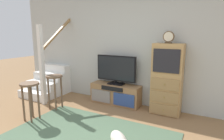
{
  "coord_description": "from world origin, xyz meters",
  "views": [
    {
      "loc": [
        1.59,
        -1.53,
        1.61
      ],
      "look_at": [
        -0.17,
        1.78,
        0.88
      ],
      "focal_mm": 30.23,
      "sensor_mm": 36.0,
      "label": 1
    }
  ],
  "objects_px": {
    "media_console": "(116,94)",
    "side_cabinet": "(167,79)",
    "television": "(116,69)",
    "desk_clock": "(169,37)",
    "bar_stool_far": "(55,84)",
    "bar_stool_near": "(30,93)"
  },
  "relations": [
    {
      "from": "television",
      "to": "desk_clock",
      "type": "bearing_deg",
      "value": -1.46
    },
    {
      "from": "desk_clock",
      "to": "bar_stool_near",
      "type": "distance_m",
      "value": 2.79
    },
    {
      "from": "television",
      "to": "desk_clock",
      "type": "distance_m",
      "value": 1.34
    },
    {
      "from": "side_cabinet",
      "to": "bar_stool_far",
      "type": "bearing_deg",
      "value": -157.76
    },
    {
      "from": "desk_clock",
      "to": "bar_stool_far",
      "type": "distance_m",
      "value": 2.52
    },
    {
      "from": "media_console",
      "to": "side_cabinet",
      "type": "distance_m",
      "value": 1.24
    },
    {
      "from": "television",
      "to": "bar_stool_near",
      "type": "xyz_separation_m",
      "value": [
        -1.01,
        -1.52,
        -0.28
      ]
    },
    {
      "from": "desk_clock",
      "to": "bar_stool_far",
      "type": "xyz_separation_m",
      "value": [
        -2.14,
        -0.87,
        -0.99
      ]
    },
    {
      "from": "media_console",
      "to": "bar_stool_far",
      "type": "height_order",
      "value": "bar_stool_far"
    },
    {
      "from": "bar_stool_far",
      "to": "media_console",
      "type": "bearing_deg",
      "value": 40.69
    },
    {
      "from": "media_console",
      "to": "side_cabinet",
      "type": "relative_size",
      "value": 0.82
    },
    {
      "from": "desk_clock",
      "to": "bar_stool_near",
      "type": "height_order",
      "value": "desk_clock"
    },
    {
      "from": "side_cabinet",
      "to": "bar_stool_far",
      "type": "distance_m",
      "value": 2.34
    },
    {
      "from": "media_console",
      "to": "bar_stool_far",
      "type": "xyz_separation_m",
      "value": [
        -1.01,
        -0.87,
        0.31
      ]
    },
    {
      "from": "media_console",
      "to": "desk_clock",
      "type": "height_order",
      "value": "desk_clock"
    },
    {
      "from": "bar_stool_near",
      "to": "television",
      "type": "bearing_deg",
      "value": 56.44
    },
    {
      "from": "side_cabinet",
      "to": "bar_stool_near",
      "type": "bearing_deg",
      "value": -145.02
    },
    {
      "from": "media_console",
      "to": "bar_stool_near",
      "type": "distance_m",
      "value": 1.83
    },
    {
      "from": "side_cabinet",
      "to": "desk_clock",
      "type": "bearing_deg",
      "value": -129.07
    },
    {
      "from": "media_console",
      "to": "side_cabinet",
      "type": "bearing_deg",
      "value": 0.51
    },
    {
      "from": "desk_clock",
      "to": "bar_stool_far",
      "type": "relative_size",
      "value": 0.31
    },
    {
      "from": "media_console",
      "to": "bar_stool_near",
      "type": "bearing_deg",
      "value": -123.98
    }
  ]
}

